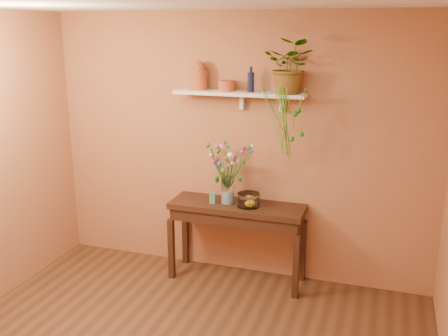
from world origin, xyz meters
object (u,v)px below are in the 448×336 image
Objects in this scene: sideboard at (237,215)px; bouquet at (227,161)px; terracotta_jug at (199,76)px; blue_bottle at (251,82)px; glass_bowl at (248,200)px; spider_plant at (291,66)px; glass_vase at (228,192)px.

sideboard is 2.56× the size of bouquet.
terracotta_jug is (-0.44, 0.13, 1.37)m from sideboard.
sideboard is at bearing -16.62° from terracotta_jug.
glass_bowl is (0.03, -0.14, -1.15)m from blue_bottle.
sideboard is at bearing -129.32° from blue_bottle.
blue_bottle is at bearing 32.11° from bouquet.
bouquet is (-0.11, -0.01, 0.56)m from sideboard.
spider_plant is at bearing 12.67° from sideboard.
terracotta_jug is 1.03× the size of glass_vase.
terracotta_jug is 1.19m from glass_vase.
sideboard is 0.22m from glass_bowl.
glass_bowl is at bearing -159.13° from spider_plant.
spider_plant is (0.92, -0.03, 0.12)m from terracotta_jug.
spider_plant is at bearing -1.58° from terracotta_jug.
blue_bottle is 0.81m from bouquet.
glass_vase is 1.22× the size of glass_bowl.
bouquet reaches higher than sideboard.
blue_bottle reaches higher than glass_vase.
blue_bottle is 1.09× the size of glass_bowl.
glass_vase is at bearing 57.66° from bouquet.
glass_bowl is at bearing -6.14° from glass_vase.
glass_vase is at bearing -149.00° from blue_bottle.
glass_bowl is (0.57, -0.16, -1.19)m from terracotta_jug.
sideboard is 1.56m from spider_plant.
glass_vase is 0.51× the size of bouquet.
sideboard is 0.26m from glass_vase.
terracotta_jug is at bearing 158.56° from glass_vase.
glass_bowl is at bearing -15.62° from terracotta_jug.
spider_plant reaches higher than glass_bowl.
glass_vase is 0.23m from glass_bowl.
spider_plant is at bearing -1.06° from blue_bottle.
glass_bowl is at bearing -3.88° from bouquet.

